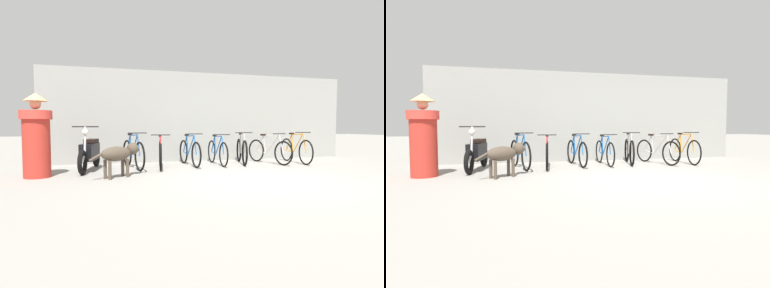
% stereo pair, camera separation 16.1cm
% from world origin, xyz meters
% --- Properties ---
extents(ground_plane, '(60.00, 60.00, 0.00)m').
position_xyz_m(ground_plane, '(0.00, 0.00, 0.00)').
color(ground_plane, gray).
extents(shop_wall_back, '(9.50, 0.20, 2.67)m').
position_xyz_m(shop_wall_back, '(0.00, 3.62, 1.34)').
color(shop_wall_back, gray).
rests_on(shop_wall_back, ground).
extents(bicycle_0, '(0.53, 1.67, 0.90)m').
position_xyz_m(bicycle_0, '(-2.30, 2.31, 0.37)').
color(bicycle_0, black).
rests_on(bicycle_0, ground).
extents(bicycle_1, '(0.46, 1.73, 0.86)m').
position_xyz_m(bicycle_1, '(-1.62, 2.29, 0.35)').
color(bicycle_1, black).
rests_on(bicycle_1, ground).
extents(bicycle_2, '(0.46, 1.70, 0.87)m').
position_xyz_m(bicycle_2, '(-0.80, 2.51, 0.36)').
color(bicycle_2, black).
rests_on(bicycle_2, ground).
extents(bicycle_3, '(0.46, 1.68, 0.85)m').
position_xyz_m(bicycle_3, '(-0.01, 2.50, 0.35)').
color(bicycle_3, black).
rests_on(bicycle_3, ground).
extents(bicycle_4, '(0.57, 1.64, 0.89)m').
position_xyz_m(bicycle_4, '(0.72, 2.51, 0.36)').
color(bicycle_4, black).
rests_on(bicycle_4, ground).
extents(bicycle_5, '(0.55, 1.70, 0.86)m').
position_xyz_m(bicycle_5, '(1.50, 2.38, 0.36)').
color(bicycle_5, black).
rests_on(bicycle_5, ground).
extents(bicycle_6, '(0.46, 1.72, 0.90)m').
position_xyz_m(bicycle_6, '(2.32, 2.30, 0.37)').
color(bicycle_6, black).
rests_on(bicycle_6, ground).
extents(motorcycle, '(0.58, 1.88, 1.06)m').
position_xyz_m(motorcycle, '(-3.31, 2.26, 0.42)').
color(motorcycle, black).
rests_on(motorcycle, ground).
extents(stray_dog, '(1.04, 0.76, 0.70)m').
position_xyz_m(stray_dog, '(-2.66, 1.07, 0.49)').
color(stray_dog, '#4C3F33').
rests_on(stray_dog, ground).
extents(person_in_robes, '(0.68, 0.68, 1.73)m').
position_xyz_m(person_in_robes, '(-4.30, 1.52, 0.86)').
color(person_in_robes, '#B72D23').
rests_on(person_in_robes, ground).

